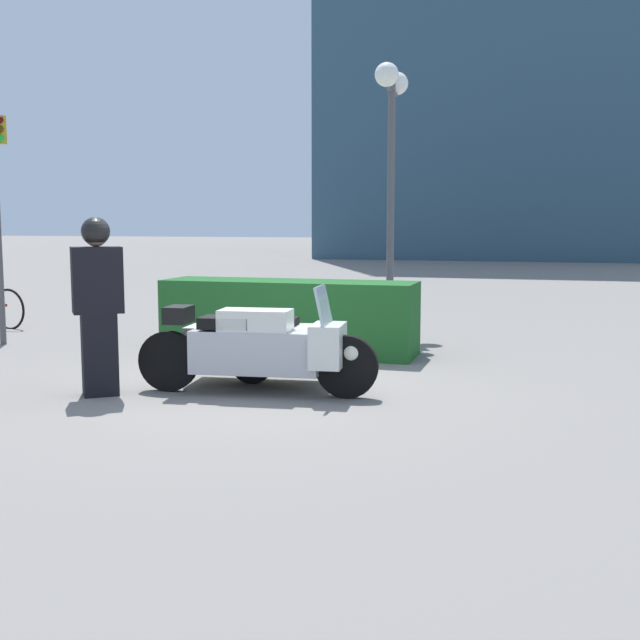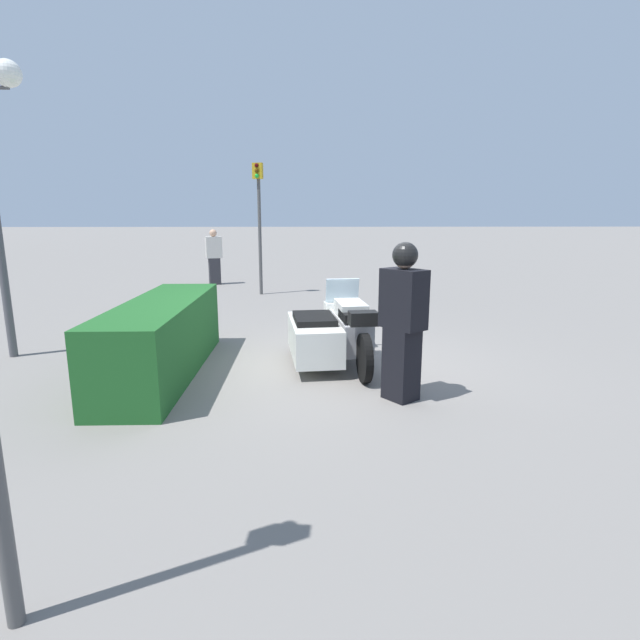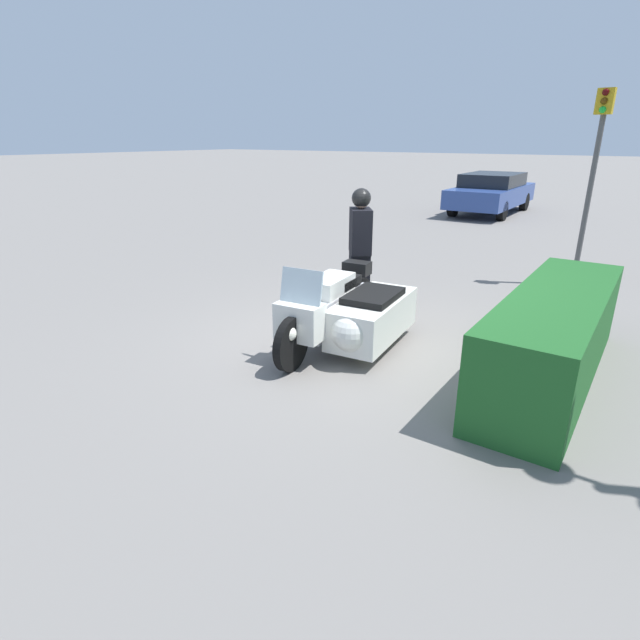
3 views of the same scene
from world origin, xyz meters
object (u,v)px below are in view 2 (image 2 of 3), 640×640
(officer_rider, at_px, (403,318))
(hedge_bush_curbside, at_px, (162,338))
(traffic_light_near, at_px, (259,210))
(police_motorcycle, at_px, (329,331))
(pedestrian_bystander, at_px, (214,257))

(officer_rider, distance_m, hedge_bush_curbside, 3.29)
(traffic_light_near, bearing_deg, police_motorcycle, 26.22)
(police_motorcycle, bearing_deg, traffic_light_near, 7.91)
(officer_rider, bearing_deg, pedestrian_bystander, -105.09)
(hedge_bush_curbside, distance_m, pedestrian_bystander, 8.96)
(officer_rider, height_order, hedge_bush_curbside, officer_rider)
(police_motorcycle, bearing_deg, hedge_bush_curbside, 96.18)
(traffic_light_near, bearing_deg, hedge_bush_curbside, 6.33)
(police_motorcycle, relative_size, traffic_light_near, 0.74)
(police_motorcycle, height_order, traffic_light_near, traffic_light_near)
(police_motorcycle, distance_m, officer_rider, 1.81)
(police_motorcycle, xyz_separation_m, pedestrian_bystander, (8.41, 3.20, 0.39))
(police_motorcycle, relative_size, pedestrian_bystander, 1.51)
(pedestrian_bystander, bearing_deg, traffic_light_near, -159.68)
(hedge_bush_curbside, bearing_deg, pedestrian_bystander, 5.76)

